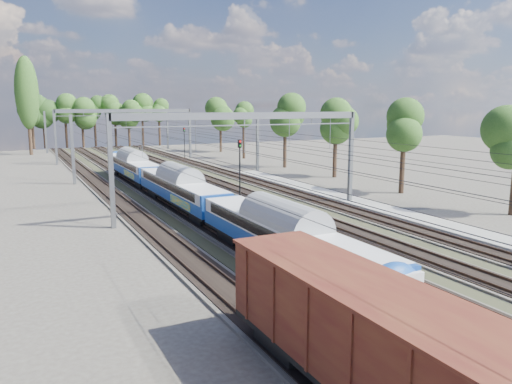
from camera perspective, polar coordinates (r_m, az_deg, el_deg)
name	(u,v)px	position (r m, az deg, el deg)	size (l,w,h in m)	color
track_bed	(190,188)	(58.33, -7.57, 0.41)	(21.00, 130.00, 0.34)	#47423A
platform	(428,222)	(43.49, 19.09, -3.22)	(3.00, 70.00, 0.30)	gray
catenary	(171,131)	(65.05, -9.64, 6.91)	(25.65, 130.00, 9.00)	slate
tree_belt	(143,112)	(105.46, -12.77, 8.86)	(39.58, 99.58, 11.75)	black
poplar	(27,93)	(107.58, -24.73, 10.19)	(4.40, 4.40, 19.04)	black
emu_train	(181,185)	(46.52, -8.57, 0.85)	(2.78, 58.78, 4.06)	black
freight_boxcar	(393,354)	(15.72, 15.37, -17.44)	(3.23, 15.61, 4.02)	black
worker	(140,151)	(100.77, -13.12, 4.58)	(0.57, 0.37, 1.55)	black
signal_near	(240,164)	(48.49, -1.86, 3.25)	(0.46, 0.43, 6.33)	black
signal_far	(184,139)	(90.61, -8.18, 5.97)	(0.41, 0.38, 5.70)	black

